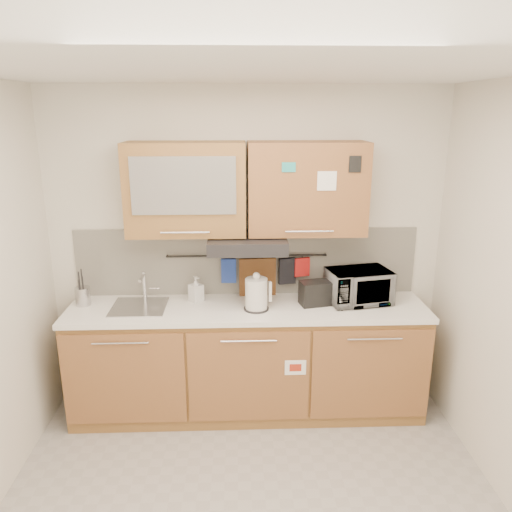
{
  "coord_description": "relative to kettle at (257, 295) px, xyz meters",
  "views": [
    {
      "loc": [
        -0.07,
        -2.46,
        2.41
      ],
      "look_at": [
        0.06,
        1.05,
        1.37
      ],
      "focal_mm": 35.0,
      "sensor_mm": 36.0,
      "label": 1
    }
  ],
  "objects": [
    {
      "name": "base_cabinet",
      "position": [
        -0.07,
        0.06,
        -0.64
      ],
      "size": [
        2.8,
        0.64,
        0.88
      ],
      "color": "#986636",
      "rests_on": "floor"
    },
    {
      "name": "countertop",
      "position": [
        -0.07,
        0.06,
        -0.14
      ],
      "size": [
        2.82,
        0.62,
        0.04
      ],
      "primitive_type": "cube",
      "color": "white",
      "rests_on": "base_cabinet"
    },
    {
      "name": "oven_mitt",
      "position": [
        -0.22,
        0.31,
        0.1
      ],
      "size": [
        0.12,
        0.03,
        0.2
      ],
      "primitive_type": "cube",
      "rotation": [
        0.0,
        0.0,
        -0.02
      ],
      "color": "#213A98",
      "rests_on": "utensil_rail"
    },
    {
      "name": "ceiling",
      "position": [
        -0.07,
        -1.13,
        1.56
      ],
      "size": [
        3.2,
        3.2,
        0.0
      ],
      "primitive_type": "plane",
      "rotation": [
        3.14,
        0.0,
        0.0
      ],
      "color": "white",
      "rests_on": "wall_back"
    },
    {
      "name": "utensil_crock",
      "position": [
        -1.37,
        0.14,
        -0.04
      ],
      "size": [
        0.14,
        0.14,
        0.29
      ],
      "rotation": [
        0.0,
        0.0,
        -0.24
      ],
      "color": "#B3B3B7",
      "rests_on": "countertop"
    },
    {
      "name": "utensil_rail",
      "position": [
        -0.07,
        0.32,
        0.22
      ],
      "size": [
        1.3,
        0.02,
        0.02
      ],
      "primitive_type": "cylinder",
      "rotation": [
        0.0,
        1.57,
        0.0
      ],
      "color": "black",
      "rests_on": "backsplash"
    },
    {
      "name": "upper_cabinets",
      "position": [
        -0.07,
        0.19,
        0.79
      ],
      "size": [
        1.82,
        0.37,
        0.7
      ],
      "color": "#986636",
      "rests_on": "wall_back"
    },
    {
      "name": "backsplash",
      "position": [
        -0.07,
        0.36,
        0.16
      ],
      "size": [
        2.8,
        0.02,
        0.56
      ],
      "primitive_type": "cube",
      "color": "silver",
      "rests_on": "countertop"
    },
    {
      "name": "kettle",
      "position": [
        0.0,
        0.0,
        0.0
      ],
      "size": [
        0.22,
        0.2,
        0.3
      ],
      "rotation": [
        0.0,
        0.0,
        0.22
      ],
      "color": "silver",
      "rests_on": "countertop"
    },
    {
      "name": "soap_bottle",
      "position": [
        -0.48,
        0.19,
        -0.02
      ],
      "size": [
        0.13,
        0.13,
        0.21
      ],
      "primitive_type": "imported",
      "rotation": [
        0.0,
        0.0,
        0.71
      ],
      "color": "#999999",
      "rests_on": "countertop"
    },
    {
      "name": "sink",
      "position": [
        -0.92,
        0.08,
        -0.12
      ],
      "size": [
        0.42,
        0.4,
        0.26
      ],
      "color": "silver",
      "rests_on": "countertop"
    },
    {
      "name": "toaster",
      "position": [
        0.48,
        0.09,
        -0.02
      ],
      "size": [
        0.28,
        0.2,
        0.19
      ],
      "rotation": [
        0.0,
        0.0,
        0.2
      ],
      "color": "black",
      "rests_on": "countertop"
    },
    {
      "name": "dark_pouch",
      "position": [
        0.27,
        0.31,
        0.09
      ],
      "size": [
        0.14,
        0.06,
        0.22
      ],
      "primitive_type": "cube",
      "rotation": [
        0.0,
        0.0,
        0.18
      ],
      "color": "black",
      "rests_on": "utensil_rail"
    },
    {
      "name": "range_hood",
      "position": [
        -0.07,
        0.12,
        0.38
      ],
      "size": [
        0.6,
        0.46,
        0.1
      ],
      "primitive_type": "cube",
      "color": "black",
      "rests_on": "upper_cabinets"
    },
    {
      "name": "microwave",
      "position": [
        0.82,
        0.12,
        0.01
      ],
      "size": [
        0.54,
        0.42,
        0.27
      ],
      "primitive_type": "imported",
      "rotation": [
        0.0,
        0.0,
        0.2
      ],
      "color": "#999999",
      "rests_on": "countertop"
    },
    {
      "name": "cutting_board",
      "position": [
        0.02,
        0.31,
        0.01
      ],
      "size": [
        0.3,
        0.04,
        0.37
      ],
      "primitive_type": "cube",
      "rotation": [
        0.0,
        0.0,
        0.06
      ],
      "color": "brown",
      "rests_on": "utensil_rail"
    },
    {
      "name": "wall_back",
      "position": [
        -0.07,
        0.37,
        0.26
      ],
      "size": [
        3.2,
        0.0,
        3.2
      ],
      "primitive_type": "plane",
      "rotation": [
        1.57,
        0.0,
        0.0
      ],
      "color": "silver",
      "rests_on": "ground"
    },
    {
      "name": "pot_holder",
      "position": [
        0.39,
        0.31,
        0.12
      ],
      "size": [
        0.13,
        0.05,
        0.16
      ],
      "primitive_type": "cube",
      "rotation": [
        0.0,
        0.0,
        0.26
      ],
      "color": "red",
      "rests_on": "utensil_rail"
    }
  ]
}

